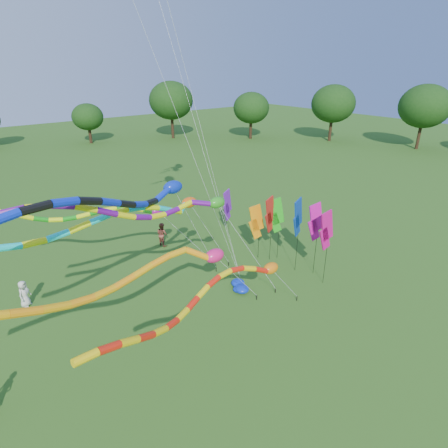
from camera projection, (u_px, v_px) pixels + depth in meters
ground at (255, 331)px, 18.82m from camera, size 160.00×160.00×0.00m
tree_ring at (364, 259)px, 14.51m from camera, size 116.23×122.47×9.64m
tube_kite_red at (219, 291)px, 14.91m from camera, size 12.58×3.27×6.05m
tube_kite_orange at (118, 281)px, 14.15m from camera, size 16.32×2.22×7.00m
tube_kite_purple at (134, 210)px, 14.85m from camera, size 14.62×1.31×8.77m
tube_kite_blue at (91, 207)px, 13.51m from camera, size 16.43×6.71×9.47m
tube_kite_cyan at (122, 217)px, 16.12m from camera, size 14.96×4.07×8.36m
tube_kite_green at (94, 212)px, 20.70m from camera, size 13.03×2.33×6.78m
banner_pole_magenta_b at (315, 222)px, 22.50m from camera, size 1.15×0.34×4.87m
banner_pole_red at (270, 215)px, 24.20m from camera, size 1.15×0.33×4.64m
banner_pole_blue_a at (298, 218)px, 22.67m from camera, size 1.14×0.39×5.06m
banner_pole_orange at (256, 222)px, 24.80m from camera, size 1.14×0.40×3.96m
banner_pole_green at (276, 215)px, 24.60m from camera, size 1.11×0.51×4.44m
banner_pole_violet at (227, 205)px, 28.22m from camera, size 1.12×0.48×3.79m
banner_pole_magenta_a at (326, 231)px, 21.41m from camera, size 1.16×0.18×4.85m
blue_nylon_heap at (245, 286)px, 22.25m from camera, size 1.24×1.16×0.43m
person_a at (24, 294)px, 20.52m from camera, size 0.90×0.87×1.56m
person_c at (162, 234)px, 27.35m from camera, size 0.82×0.97×1.77m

